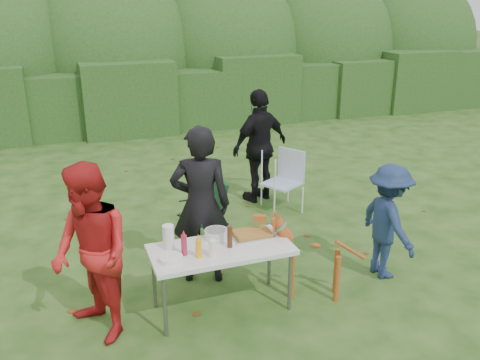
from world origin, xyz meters
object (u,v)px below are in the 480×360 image
object	(u,v)px
lawn_chair	(282,181)
paper_towel_roll	(168,237)
ketchup_bottle	(184,245)
mustard_bottle	(199,248)
folding_table	(221,252)
dog	(315,258)
beer_bottle	(230,237)
person_cook	(201,206)
camping_chair	(202,214)
person_red_jacket	(91,254)
person_black_puffy	(260,146)

from	to	relation	value
lawn_chair	paper_towel_roll	size ratio (longest dim) A/B	3.70
ketchup_bottle	lawn_chair	bearing A→B (deg)	47.09
lawn_chair	mustard_bottle	world-z (taller)	lawn_chair
folding_table	dog	xyz separation A→B (m)	(1.06, -0.11, -0.21)
ketchup_bottle	beer_bottle	bearing A→B (deg)	0.43
folding_table	person_cook	size ratio (longest dim) A/B	0.79
camping_chair	mustard_bottle	bearing A→B (deg)	72.18
person_red_jacket	lawn_chair	size ratio (longest dim) A/B	1.87
person_red_jacket	beer_bottle	distance (m)	1.40
person_cook	person_black_puffy	distance (m)	2.68
folding_table	dog	distance (m)	1.09
person_red_jacket	person_cook	bearing A→B (deg)	95.54
dog	ketchup_bottle	world-z (taller)	ketchup_bottle
person_cook	camping_chair	bearing A→B (deg)	-89.81
camping_chair	person_cook	bearing A→B (deg)	72.66
folding_table	camping_chair	world-z (taller)	camping_chair
mustard_bottle	ketchup_bottle	distance (m)	0.16
paper_towel_roll	dog	bearing A→B (deg)	-10.39
dog	mustard_bottle	xyz separation A→B (m)	(-1.34, -0.01, 0.36)
ketchup_bottle	camping_chair	bearing A→B (deg)	67.76
mustard_bottle	paper_towel_roll	size ratio (longest dim) A/B	0.77
dog	paper_towel_roll	size ratio (longest dim) A/B	3.86
person_red_jacket	paper_towel_roll	size ratio (longest dim) A/B	6.93
person_black_puffy	folding_table	bearing A→B (deg)	41.08
camping_chair	beer_bottle	bearing A→B (deg)	84.45
folding_table	mustard_bottle	xyz separation A→B (m)	(-0.28, -0.13, 0.15)
person_black_puffy	mustard_bottle	world-z (taller)	person_black_puffy
person_red_jacket	paper_towel_roll	xyz separation A→B (m)	(0.79, 0.18, -0.03)
camping_chair	paper_towel_roll	size ratio (longest dim) A/B	3.68
person_black_puffy	camping_chair	bearing A→B (deg)	24.80
mustard_bottle	person_cook	bearing A→B (deg)	72.57
person_red_jacket	person_black_puffy	xyz separation A→B (m)	(2.90, 2.83, 0.03)
folding_table	camping_chair	distance (m)	1.51
folding_table	beer_bottle	xyz separation A→B (m)	(0.09, -0.02, 0.17)
ketchup_bottle	paper_towel_roll	world-z (taller)	paper_towel_roll
paper_towel_roll	ketchup_bottle	bearing A→B (deg)	-60.28
folding_table	ketchup_bottle	bearing A→B (deg)	-176.26
person_black_puffy	dog	world-z (taller)	person_black_puffy
ketchup_bottle	beer_bottle	distance (m)	0.49
ketchup_bottle	mustard_bottle	bearing A→B (deg)	-39.16
camping_chair	person_black_puffy	bearing A→B (deg)	-136.51
person_black_puffy	dog	xyz separation A→B (m)	(-0.53, -2.94, -0.45)
folding_table	paper_towel_roll	distance (m)	0.58
dog	mustard_bottle	distance (m)	1.39
paper_towel_roll	folding_table	bearing A→B (deg)	-18.69
lawn_chair	ketchup_bottle	bearing A→B (deg)	17.94
ketchup_bottle	person_red_jacket	bearing A→B (deg)	178.78
dog	person_red_jacket	bearing A→B (deg)	24.35
folding_table	beer_bottle	size ratio (longest dim) A/B	6.25
person_red_jacket	camping_chair	world-z (taller)	person_red_jacket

